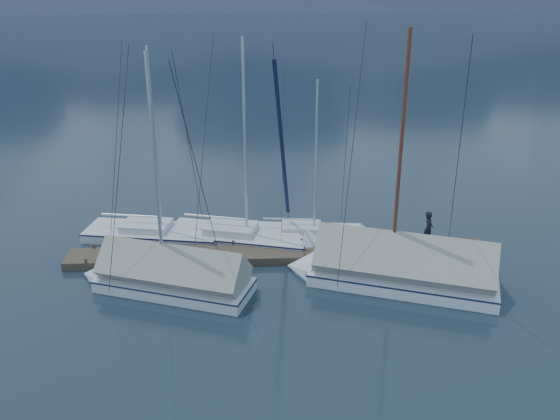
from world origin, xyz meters
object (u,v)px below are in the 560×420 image
object	(u,v)px
sailboat_open_mid	(258,240)
sailboat_covered_far	(161,277)
sailboat_covered_near	(387,270)
sailboat_open_right	(323,235)
person	(428,228)
sailboat_open_left	(173,236)

from	to	relation	value
sailboat_open_mid	sailboat_covered_far	xyz separation A→B (m)	(-3.84, -3.88, 0.31)
sailboat_open_mid	sailboat_covered_near	bearing A→B (deg)	-38.29
sailboat_open_right	person	distance (m)	4.77
sailboat_open_mid	sailboat_covered_far	size ratio (longest dim) A/B	1.01
sailboat_open_right	sailboat_covered_near	world-z (taller)	sailboat_covered_near
person	sailboat_open_left	bearing A→B (deg)	95.27
sailboat_open_mid	person	size ratio (longest dim) A/B	6.30
sailboat_covered_far	sailboat_covered_near	bearing A→B (deg)	-0.16
sailboat_open_mid	sailboat_covered_near	size ratio (longest dim) A/B	0.92
sailboat_open_right	sailboat_covered_far	size ratio (longest dim) A/B	0.81
sailboat_open_mid	sailboat_covered_near	xyz separation A→B (m)	(4.95, -3.90, 0.36)
sailboat_open_mid	sailboat_covered_far	distance (m)	5.47
sailboat_open_right	person	world-z (taller)	sailboat_open_right
sailboat_open_left	sailboat_open_right	xyz separation A→B (m)	(6.92, -0.22, -0.03)
sailboat_open_right	person	xyz separation A→B (m)	(4.31, -1.80, 0.99)
sailboat_covered_near	person	xyz separation A→B (m)	(2.37, 2.60, 0.59)
sailboat_open_left	sailboat_open_right	distance (m)	6.92
sailboat_open_right	sailboat_covered_far	xyz separation A→B (m)	(-6.85, -4.37, 0.34)
sailboat_open_right	sailboat_covered_near	distance (m)	4.82
sailboat_open_mid	sailboat_open_right	bearing A→B (deg)	9.22
sailboat_open_left	person	bearing A→B (deg)	-10.20
sailboat_open_left	sailboat_open_right	bearing A→B (deg)	-1.84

